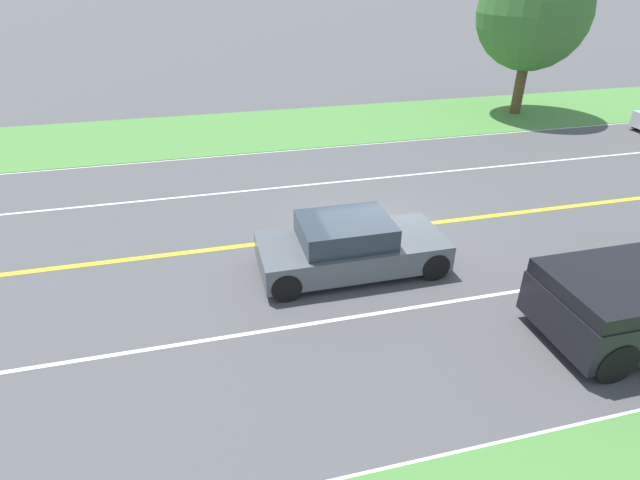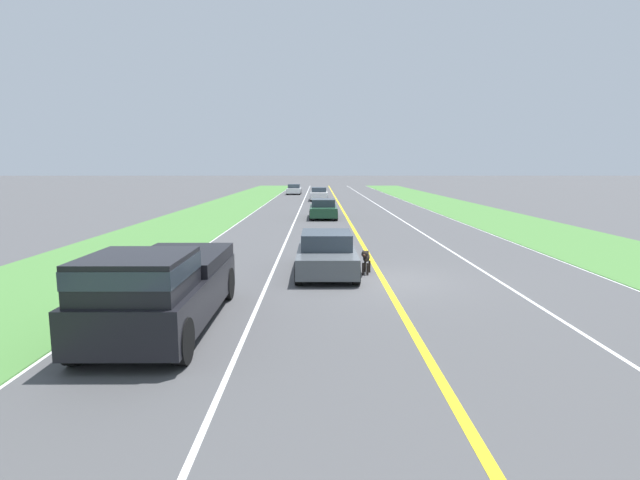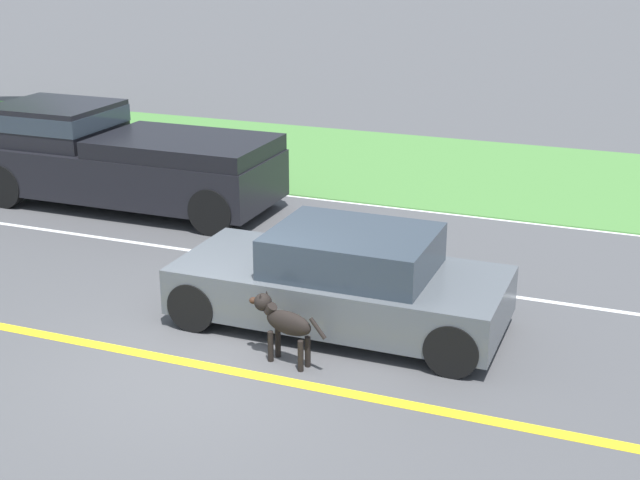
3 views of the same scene
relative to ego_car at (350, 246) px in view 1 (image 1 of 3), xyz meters
name	(u,v)px [view 1 (image 1 of 3)]	position (x,y,z in m)	size (l,w,h in m)	color
ground_plane	(371,230)	(-1.72, 1.15, -0.62)	(400.00, 400.00, 0.00)	#4C4C4F
centre_divider_line	(371,230)	(-1.72, 1.15, -0.62)	(0.18, 160.00, 0.01)	yellow
lane_edge_line_right	(522,440)	(5.28, 1.15, -0.62)	(0.14, 160.00, 0.01)	white
lane_edge_line_left	(312,148)	(-8.72, 1.15, -0.62)	(0.14, 160.00, 0.01)	white
lane_dash_same_dir	(426,306)	(1.78, 1.15, -0.62)	(0.10, 160.00, 0.01)	white
lane_dash_oncoming	(337,182)	(-5.22, 1.15, -0.62)	(0.10, 160.00, 0.01)	white
grass_verge_left	(297,127)	(-11.72, 1.15, -0.61)	(6.00, 160.00, 0.03)	#4C843D
ego_car	(350,246)	(0.00, 0.00, 0.00)	(1.91, 4.30, 1.32)	#51565B
dog	(346,224)	(-1.27, 0.30, -0.09)	(0.40, 1.12, 0.84)	black
roadside_tree_left_near	(534,13)	(-11.39, 11.78, 3.79)	(4.88, 4.88, 6.87)	brown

